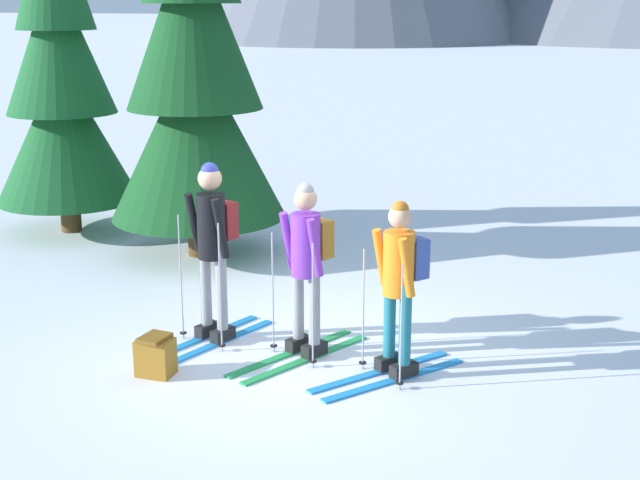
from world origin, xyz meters
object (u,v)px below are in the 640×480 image
(skier_in_orange, at_px, (400,280))
(pine_tree_near, at_px, (194,64))
(skier_in_purple, at_px, (307,260))
(pine_tree_mid, at_px, (60,77))
(skier_in_black, at_px, (213,241))
(backpack_on_snow_front, at_px, (155,356))

(skier_in_orange, bearing_deg, pine_tree_near, 144.78)
(skier_in_purple, height_order, skier_in_orange, skier_in_purple)
(pine_tree_mid, bearing_deg, pine_tree_near, -7.03)
(skier_in_black, bearing_deg, pine_tree_near, 124.44)
(pine_tree_mid, bearing_deg, skier_in_black, -34.40)
(skier_in_purple, height_order, pine_tree_mid, pine_tree_mid)
(pine_tree_mid, bearing_deg, skier_in_purple, -28.63)
(skier_in_orange, xyz_separation_m, backpack_on_snow_front, (-2.00, -0.92, -0.72))
(skier_in_purple, relative_size, pine_tree_near, 0.31)
(skier_in_purple, bearing_deg, backpack_on_snow_front, -135.99)
(skier_in_black, height_order, skier_in_purple, skier_in_black)
(backpack_on_snow_front, bearing_deg, pine_tree_near, 115.76)
(skier_in_black, bearing_deg, pine_tree_mid, 145.60)
(pine_tree_near, height_order, backpack_on_snow_front, pine_tree_near)
(pine_tree_near, distance_m, pine_tree_mid, 2.45)
(skier_in_black, distance_m, backpack_on_snow_front, 1.29)
(skier_in_black, height_order, skier_in_orange, skier_in_black)
(skier_in_purple, xyz_separation_m, skier_in_orange, (0.95, -0.09, -0.04))
(skier_in_black, relative_size, pine_tree_near, 0.33)
(pine_tree_near, height_order, pine_tree_mid, pine_tree_near)
(skier_in_black, distance_m, skier_in_orange, 1.95)
(skier_in_black, bearing_deg, skier_in_purple, 1.84)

